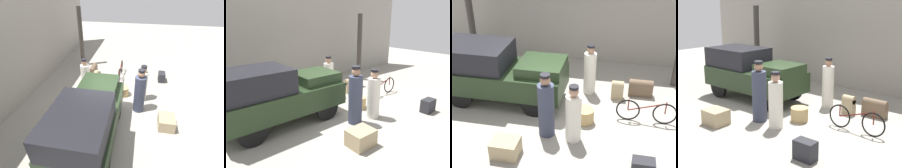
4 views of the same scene
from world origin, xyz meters
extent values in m
plane|color=gray|center=(0.00, 0.00, 0.00)|extent=(30.00, 30.00, 0.00)
cube|color=gray|center=(0.00, 4.08, 2.25)|extent=(16.00, 0.15, 4.50)
cylinder|color=#38332D|center=(3.60, 2.56, 1.66)|extent=(0.24, 0.24, 3.32)
cylinder|color=black|center=(-0.59, 1.30, 0.40)|extent=(0.81, 0.12, 0.81)
cylinder|color=black|center=(-0.59, -0.20, 0.40)|extent=(0.81, 0.12, 0.81)
cylinder|color=black|center=(-2.94, 1.30, 0.40)|extent=(0.81, 0.12, 0.81)
cylinder|color=black|center=(-2.94, -0.20, 0.40)|extent=(0.81, 0.12, 0.81)
cube|color=black|center=(-1.76, 0.55, 0.77)|extent=(3.78, 1.66, 0.70)
cube|color=black|center=(-2.61, 0.55, 1.47)|extent=(2.08, 1.53, 0.70)
cube|color=black|center=(-0.53, 0.55, 1.28)|extent=(1.32, 1.29, 0.31)
torus|color=black|center=(3.07, 0.16, 0.34)|extent=(0.67, 0.04, 0.67)
torus|color=black|center=(2.06, 0.16, 0.34)|extent=(0.67, 0.04, 0.67)
cylinder|color=#591914|center=(2.57, 0.16, 0.50)|extent=(1.03, 0.04, 0.36)
cylinder|color=#591914|center=(2.06, 0.16, 0.51)|extent=(0.04, 0.04, 0.35)
cylinder|color=#591914|center=(3.07, 0.16, 0.53)|extent=(0.04, 0.04, 0.38)
cylinder|color=tan|center=(0.88, -0.17, 0.21)|extent=(0.52, 0.52, 0.41)
cylinder|color=#33384C|center=(-0.04, -0.92, 0.75)|extent=(0.43, 0.43, 1.51)
sphere|color=#936B51|center=(-0.04, -0.92, 1.64)|extent=(0.26, 0.26, 0.26)
cylinder|color=black|center=(-0.04, -0.92, 1.78)|extent=(0.25, 0.25, 0.07)
cylinder|color=silver|center=(0.69, -1.00, 0.66)|extent=(0.40, 0.40, 1.33)
sphere|color=tan|center=(0.69, -1.00, 1.45)|extent=(0.25, 0.25, 0.25)
cylinder|color=black|center=(0.69, -1.00, 1.58)|extent=(0.24, 0.24, 0.07)
cylinder|color=silver|center=(0.79, 1.49, 0.70)|extent=(0.39, 0.39, 1.40)
sphere|color=#936B51|center=(0.79, 1.49, 1.52)|extent=(0.24, 0.24, 0.24)
cylinder|color=black|center=(0.79, 1.49, 1.64)|extent=(0.23, 0.23, 0.07)
cube|color=#9E8966|center=(1.71, 1.29, 0.24)|extent=(0.38, 0.26, 0.49)
cylinder|color=#9E8966|center=(1.71, 1.29, 0.49)|extent=(0.38, 0.26, 0.26)
cube|color=#9E8966|center=(-0.82, -1.93, 0.22)|extent=(0.66, 0.56, 0.44)
cube|color=#232328|center=(2.46, -1.97, 0.23)|extent=(0.51, 0.32, 0.46)
cube|color=brown|center=(2.44, 1.62, 0.20)|extent=(0.76, 0.29, 0.41)
cylinder|color=brown|center=(2.44, 1.62, 0.41)|extent=(0.76, 0.29, 0.29)
camera|label=1|loc=(-5.62, -0.83, 4.63)|focal=28.00mm
camera|label=2|loc=(-4.43, -5.32, 3.20)|focal=35.00mm
camera|label=3|loc=(1.76, -7.39, 5.32)|focal=50.00mm
camera|label=4|loc=(6.29, -7.07, 3.42)|focal=50.00mm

